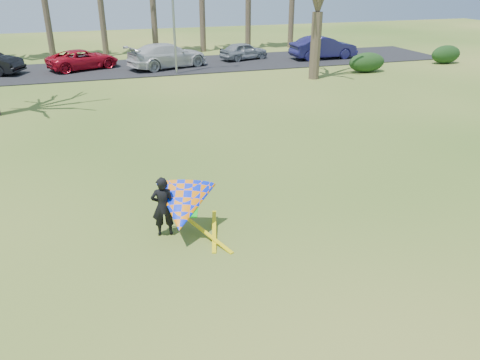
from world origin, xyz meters
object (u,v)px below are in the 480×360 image
object	(u,v)px
car_2	(83,59)
car_3	(168,55)
car_4	(244,51)
car_5	(323,47)
kite_flyer	(181,207)
streetlight	(175,2)

from	to	relation	value
car_2	car_3	distance (m)	5.75
car_4	car_5	xyz separation A→B (m)	(5.93, -1.48, 0.19)
car_5	kite_flyer	size ratio (longest dim) A/B	2.12
streetlight	car_5	xyz separation A→B (m)	(11.67, 2.30, -3.57)
streetlight	kite_flyer	world-z (taller)	streetlight
car_3	kite_flyer	xyz separation A→B (m)	(-3.56, -22.80, -0.04)
car_5	kite_flyer	xyz separation A→B (m)	(-15.55, -22.85, -0.05)
streetlight	car_4	xyz separation A→B (m)	(5.74, 3.78, -3.76)
streetlight	car_5	bearing A→B (deg)	11.17
kite_flyer	car_5	bearing A→B (deg)	55.77
car_2	car_3	xyz separation A→B (m)	(5.62, -1.19, 0.17)
car_3	car_4	world-z (taller)	car_3
car_2	car_3	size ratio (longest dim) A/B	0.83
streetlight	car_3	world-z (taller)	streetlight
streetlight	car_3	bearing A→B (deg)	97.96
car_5	car_4	bearing A→B (deg)	75.51
car_4	streetlight	bearing A→B (deg)	106.54
car_4	car_5	size ratio (longest dim) A/B	0.74
car_2	car_4	bearing A→B (deg)	-110.86
car_5	kite_flyer	distance (m)	27.64
streetlight	car_2	world-z (taller)	streetlight
car_2	kite_flyer	distance (m)	24.08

